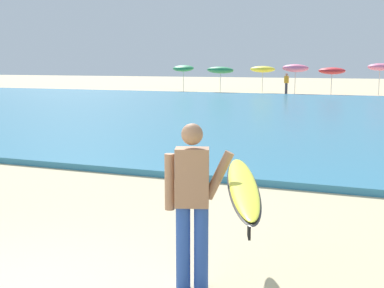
{
  "coord_description": "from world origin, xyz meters",
  "views": [
    {
      "loc": [
        3.27,
        -3.77,
        2.32
      ],
      "look_at": [
        0.37,
        3.48,
        1.1
      ],
      "focal_mm": 48.32,
      "sensor_mm": 36.0,
      "label": 1
    }
  ],
  "objects_px": {
    "beach_umbrella_3": "(295,68)",
    "beach_umbrella_5": "(380,67)",
    "beach_umbrella_2": "(263,69)",
    "beach_umbrella_0": "(183,68)",
    "beach_umbrella_4": "(332,71)",
    "surfer_with_board": "(218,191)",
    "beachgoer_near_row_left": "(286,83)",
    "beach_umbrella_1": "(220,70)"
  },
  "relations": [
    {
      "from": "beach_umbrella_1",
      "to": "beach_umbrella_5",
      "type": "xyz_separation_m",
      "value": [
        11.73,
        1.89,
        0.26
      ]
    },
    {
      "from": "beach_umbrella_0",
      "to": "beach_umbrella_4",
      "type": "relative_size",
      "value": 1.07
    },
    {
      "from": "beachgoer_near_row_left",
      "to": "beach_umbrella_4",
      "type": "bearing_deg",
      "value": 3.55
    },
    {
      "from": "beach_umbrella_1",
      "to": "beachgoer_near_row_left",
      "type": "xyz_separation_m",
      "value": [
        5.19,
        0.21,
        -0.95
      ]
    },
    {
      "from": "beach_umbrella_2",
      "to": "surfer_with_board",
      "type": "bearing_deg",
      "value": -76.61
    },
    {
      "from": "beach_umbrella_0",
      "to": "beach_umbrella_3",
      "type": "xyz_separation_m",
      "value": [
        9.15,
        -0.07,
        0.05
      ]
    },
    {
      "from": "beach_umbrella_3",
      "to": "beach_umbrella_5",
      "type": "bearing_deg",
      "value": 14.61
    },
    {
      "from": "surfer_with_board",
      "to": "beachgoer_near_row_left",
      "type": "height_order",
      "value": "surfer_with_board"
    },
    {
      "from": "beach_umbrella_3",
      "to": "beach_umbrella_5",
      "type": "distance_m",
      "value": 6.11
    },
    {
      "from": "beach_umbrella_5",
      "to": "beach_umbrella_1",
      "type": "bearing_deg",
      "value": -170.86
    },
    {
      "from": "beach_umbrella_0",
      "to": "beach_umbrella_4",
      "type": "bearing_deg",
      "value": -0.02
    },
    {
      "from": "beachgoer_near_row_left",
      "to": "beach_umbrella_2",
      "type": "bearing_deg",
      "value": 142.91
    },
    {
      "from": "beach_umbrella_4",
      "to": "beach_umbrella_1",
      "type": "bearing_deg",
      "value": -177.23
    },
    {
      "from": "surfer_with_board",
      "to": "beachgoer_near_row_left",
      "type": "xyz_separation_m",
      "value": [
        -6.27,
        34.23,
        -0.19
      ]
    },
    {
      "from": "beach_umbrella_2",
      "to": "beachgoer_near_row_left",
      "type": "relative_size",
      "value": 1.36
    },
    {
      "from": "surfer_with_board",
      "to": "beach_umbrella_5",
      "type": "relative_size",
      "value": 1.22
    },
    {
      "from": "beach_umbrella_0",
      "to": "beach_umbrella_1",
      "type": "height_order",
      "value": "beach_umbrella_0"
    },
    {
      "from": "beach_umbrella_1",
      "to": "beachgoer_near_row_left",
      "type": "bearing_deg",
      "value": 2.28
    },
    {
      "from": "beach_umbrella_2",
      "to": "beachgoer_near_row_left",
      "type": "height_order",
      "value": "beach_umbrella_2"
    },
    {
      "from": "beach_umbrella_4",
      "to": "beachgoer_near_row_left",
      "type": "bearing_deg",
      "value": -176.45
    },
    {
      "from": "beach_umbrella_0",
      "to": "beach_umbrella_4",
      "type": "height_order",
      "value": "beach_umbrella_0"
    },
    {
      "from": "beach_umbrella_4",
      "to": "surfer_with_board",
      "type": "bearing_deg",
      "value": -85.05
    },
    {
      "from": "beach_umbrella_5",
      "to": "beachgoer_near_row_left",
      "type": "distance_m",
      "value": 6.86
    },
    {
      "from": "beach_umbrella_4",
      "to": "beach_umbrella_0",
      "type": "bearing_deg",
      "value": 179.98
    },
    {
      "from": "beach_umbrella_5",
      "to": "beach_umbrella_2",
      "type": "bearing_deg",
      "value": 179.7
    },
    {
      "from": "surfer_with_board",
      "to": "beach_umbrella_4",
      "type": "height_order",
      "value": "beach_umbrella_4"
    },
    {
      "from": "surfer_with_board",
      "to": "beach_umbrella_3",
      "type": "xyz_separation_m",
      "value": [
        -5.64,
        34.37,
        0.92
      ]
    },
    {
      "from": "beachgoer_near_row_left",
      "to": "beach_umbrella_3",
      "type": "bearing_deg",
      "value": 12.55
    },
    {
      "from": "beach_umbrella_2",
      "to": "beach_umbrella_3",
      "type": "bearing_deg",
      "value": -28.59
    },
    {
      "from": "beach_umbrella_4",
      "to": "beach_umbrella_5",
      "type": "xyz_separation_m",
      "value": [
        3.25,
        1.48,
        0.28
      ]
    },
    {
      "from": "beach_umbrella_1",
      "to": "beach_umbrella_4",
      "type": "bearing_deg",
      "value": 2.77
    },
    {
      "from": "beach_umbrella_2",
      "to": "beach_umbrella_5",
      "type": "height_order",
      "value": "beach_umbrella_5"
    },
    {
      "from": "beach_umbrella_5",
      "to": "surfer_with_board",
      "type": "bearing_deg",
      "value": -90.43
    },
    {
      "from": "beach_umbrella_0",
      "to": "beach_umbrella_2",
      "type": "distance_m",
      "value": 6.42
    },
    {
      "from": "surfer_with_board",
      "to": "beach_umbrella_1",
      "type": "relative_size",
      "value": 1.34
    },
    {
      "from": "beach_umbrella_2",
      "to": "beach_umbrella_0",
      "type": "bearing_deg",
      "value": -166.31
    },
    {
      "from": "surfer_with_board",
      "to": "beach_umbrella_3",
      "type": "bearing_deg",
      "value": 99.33
    },
    {
      "from": "beach_umbrella_0",
      "to": "beach_umbrella_4",
      "type": "xyz_separation_m",
      "value": [
        11.81,
        -0.0,
        -0.14
      ]
    },
    {
      "from": "beach_umbrella_4",
      "to": "beach_umbrella_3",
      "type": "bearing_deg",
      "value": -178.62
    },
    {
      "from": "surfer_with_board",
      "to": "beach_umbrella_0",
      "type": "relative_size",
      "value": 1.3
    },
    {
      "from": "beach_umbrella_2",
      "to": "beach_umbrella_5",
      "type": "distance_m",
      "value": 8.83
    },
    {
      "from": "beach_umbrella_4",
      "to": "beachgoer_near_row_left",
      "type": "height_order",
      "value": "beach_umbrella_4"
    }
  ]
}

